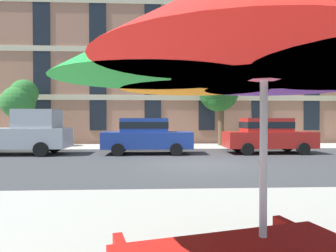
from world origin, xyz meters
TOP-DOWN VIEW (x-y plane):
  - ground_plane at (0.00, 0.00)m, footprint 120.00×120.00m
  - sidewalk_far at (0.00, 6.80)m, footprint 56.00×3.60m
  - apartment_building at (-0.00, 14.99)m, footprint 36.49×12.08m
  - pickup_silver at (-8.29, 3.70)m, footprint 5.10×2.12m
  - sedan_blue at (-2.14, 3.70)m, footprint 4.40×1.98m
  - sedan_red at (3.99, 3.70)m, footprint 4.40×1.98m
  - street_tree_left at (-9.59, 6.82)m, footprint 2.01×2.05m
  - street_tree_middle at (2.29, 7.29)m, footprint 2.46×2.62m
  - patio_umbrella at (-0.96, -9.00)m, footprint 3.23×3.00m

SIDE VIEW (x-z plane):
  - ground_plane at x=0.00m, z-range 0.00..0.00m
  - sidewalk_far at x=0.00m, z-range 0.00..0.12m
  - sedan_blue at x=-2.14m, z-range 0.06..1.84m
  - sedan_red at x=3.99m, z-range 0.06..1.84m
  - pickup_silver at x=-8.29m, z-range -0.07..2.13m
  - patio_umbrella at x=-0.96m, z-range 0.96..3.49m
  - street_tree_left at x=-9.59m, z-range 0.86..4.95m
  - street_tree_middle at x=2.29m, z-range 1.06..5.74m
  - apartment_building at x=0.00m, z-range 0.00..12.80m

